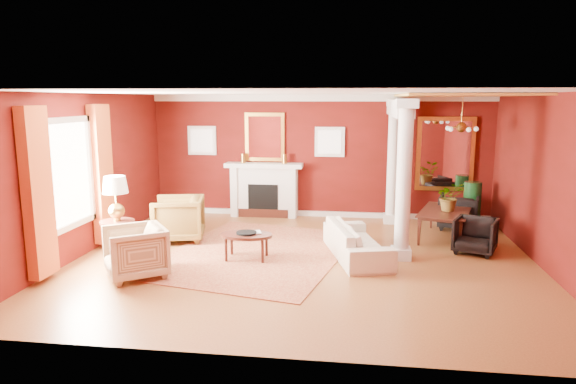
# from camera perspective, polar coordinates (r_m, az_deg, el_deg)

# --- Properties ---
(ground) EXTENTS (8.00, 8.00, 0.00)m
(ground) POSITION_cam_1_polar(r_m,az_deg,el_deg) (9.12, 1.76, -7.55)
(ground) COLOR brown
(ground) RESTS_ON ground
(room_shell) EXTENTS (8.04, 7.04, 2.92)m
(room_shell) POSITION_cam_1_polar(r_m,az_deg,el_deg) (8.72, 1.84, 5.17)
(room_shell) COLOR #5C0F0C
(room_shell) RESTS_ON ground
(fireplace) EXTENTS (1.85, 0.42, 1.29)m
(fireplace) POSITION_cam_1_polar(r_m,az_deg,el_deg) (12.34, -2.67, 0.26)
(fireplace) COLOR silver
(fireplace) RESTS_ON ground
(overmantel_mirror) EXTENTS (0.95, 0.07, 1.15)m
(overmantel_mirror) POSITION_cam_1_polar(r_m,az_deg,el_deg) (12.32, -2.60, 6.12)
(overmantel_mirror) COLOR gold
(overmantel_mirror) RESTS_ON fireplace
(flank_window_left) EXTENTS (0.70, 0.07, 0.70)m
(flank_window_left) POSITION_cam_1_polar(r_m,az_deg,el_deg) (12.70, -9.52, 5.67)
(flank_window_left) COLOR silver
(flank_window_left) RESTS_ON room_shell
(flank_window_right) EXTENTS (0.70, 0.07, 0.70)m
(flank_window_right) POSITION_cam_1_polar(r_m,az_deg,el_deg) (12.16, 4.66, 5.57)
(flank_window_right) COLOR silver
(flank_window_right) RESTS_ON room_shell
(left_window) EXTENTS (0.21, 2.55, 2.60)m
(left_window) POSITION_cam_1_polar(r_m,az_deg,el_deg) (9.44, -22.82, 1.13)
(left_window) COLOR white
(left_window) RESTS_ON room_shell
(column_front) EXTENTS (0.36, 0.36, 2.80)m
(column_front) POSITION_cam_1_polar(r_m,az_deg,el_deg) (9.08, 12.75, 1.38)
(column_front) COLOR silver
(column_front) RESTS_ON ground
(column_back) EXTENTS (0.36, 0.36, 2.80)m
(column_back) POSITION_cam_1_polar(r_m,az_deg,el_deg) (11.75, 11.60, 3.40)
(column_back) COLOR silver
(column_back) RESTS_ON ground
(header_beam) EXTENTS (0.30, 3.20, 0.32)m
(header_beam) POSITION_cam_1_polar(r_m,az_deg,el_deg) (10.57, 12.24, 9.12)
(header_beam) COLOR silver
(header_beam) RESTS_ON column_front
(amber_ceiling) EXTENTS (2.30, 3.40, 0.04)m
(amber_ceiling) POSITION_cam_1_polar(r_m,az_deg,el_deg) (10.58, 18.68, 10.17)
(amber_ceiling) COLOR gold
(amber_ceiling) RESTS_ON room_shell
(dining_mirror) EXTENTS (1.30, 0.07, 1.70)m
(dining_mirror) POSITION_cam_1_polar(r_m,az_deg,el_deg) (12.32, 17.07, 4.05)
(dining_mirror) COLOR gold
(dining_mirror) RESTS_ON room_shell
(chandelier) EXTENTS (0.60, 0.62, 0.75)m
(chandelier) POSITION_cam_1_polar(r_m,az_deg,el_deg) (10.65, 18.70, 6.82)
(chandelier) COLOR #B38838
(chandelier) RESTS_ON room_shell
(crown_trim) EXTENTS (8.00, 0.08, 0.16)m
(crown_trim) POSITION_cam_1_polar(r_m,az_deg,el_deg) (12.13, 3.53, 10.40)
(crown_trim) COLOR silver
(crown_trim) RESTS_ON room_shell
(base_trim) EXTENTS (8.00, 0.08, 0.12)m
(base_trim) POSITION_cam_1_polar(r_m,az_deg,el_deg) (12.43, 3.39, -2.42)
(base_trim) COLOR silver
(base_trim) RESTS_ON ground
(rug) EXTENTS (3.83, 4.61, 0.02)m
(rug) POSITION_cam_1_polar(r_m,az_deg,el_deg) (9.51, -3.49, -6.76)
(rug) COLOR maroon
(rug) RESTS_ON ground
(sofa) EXTENTS (1.12, 2.14, 0.80)m
(sofa) POSITION_cam_1_polar(r_m,az_deg,el_deg) (9.24, 7.68, -4.81)
(sofa) COLOR #F3E3CC
(sofa) RESTS_ON ground
(armchair_leopard) EXTENTS (1.07, 1.12, 0.98)m
(armchair_leopard) POSITION_cam_1_polar(r_m,az_deg,el_deg) (10.45, -12.10, -2.68)
(armchair_leopard) COLOR black
(armchair_leopard) RESTS_ON ground
(armchair_stripe) EXTENTS (1.18, 1.19, 0.91)m
(armchair_stripe) POSITION_cam_1_polar(r_m,az_deg,el_deg) (8.51, -16.62, -6.13)
(armchair_stripe) COLOR tan
(armchair_stripe) RESTS_ON ground
(coffee_table) EXTENTS (0.92, 0.92, 0.47)m
(coffee_table) POSITION_cam_1_polar(r_m,az_deg,el_deg) (9.06, -4.64, -4.93)
(coffee_table) COLOR black
(coffee_table) RESTS_ON ground
(coffee_book) EXTENTS (0.18, 0.07, 0.24)m
(coffee_book) POSITION_cam_1_polar(r_m,az_deg,el_deg) (9.07, -4.16, -3.82)
(coffee_book) COLOR black
(coffee_book) RESTS_ON coffee_table
(side_table) EXTENTS (0.59, 0.59, 1.48)m
(side_table) POSITION_cam_1_polar(r_m,az_deg,el_deg) (9.43, -18.55, -1.25)
(side_table) COLOR black
(side_table) RESTS_ON ground
(dining_table) EXTENTS (1.03, 1.74, 0.92)m
(dining_table) POSITION_cam_1_polar(r_m,az_deg,el_deg) (10.85, 17.22, -2.61)
(dining_table) COLOR black
(dining_table) RESTS_ON ground
(dining_chair_near) EXTENTS (0.90, 0.88, 0.72)m
(dining_chair_near) POSITION_cam_1_polar(r_m,az_deg,el_deg) (10.02, 20.08, -4.40)
(dining_chair_near) COLOR black
(dining_chair_near) RESTS_ON ground
(dining_chair_far) EXTENTS (0.97, 0.93, 0.82)m
(dining_chair_far) POSITION_cam_1_polar(r_m,az_deg,el_deg) (11.75, 18.43, -1.94)
(dining_chair_far) COLOR black
(dining_chair_far) RESTS_ON ground
(green_urn) EXTENTS (0.42, 0.42, 1.01)m
(green_urn) POSITION_cam_1_polar(r_m,az_deg,el_deg) (12.06, 19.72, -1.79)
(green_urn) COLOR #123B17
(green_urn) RESTS_ON ground
(potted_plant) EXTENTS (0.64, 0.68, 0.45)m
(potted_plant) POSITION_cam_1_polar(r_m,az_deg,el_deg) (10.72, 17.57, 0.95)
(potted_plant) COLOR #26591E
(potted_plant) RESTS_ON dining_table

